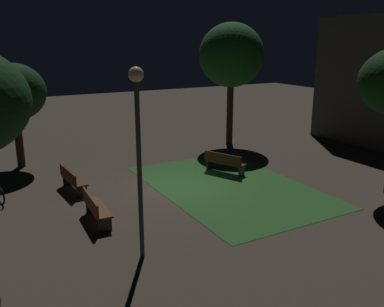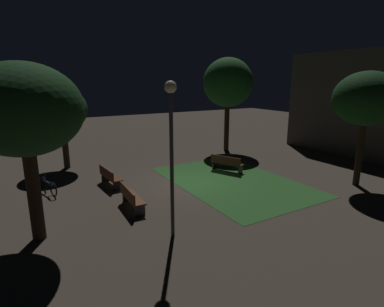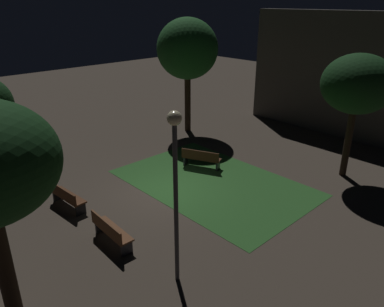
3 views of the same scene
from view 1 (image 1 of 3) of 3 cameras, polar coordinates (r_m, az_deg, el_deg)
name	(u,v)px [view 1 (image 1 of 3)]	position (r m, az deg, el deg)	size (l,w,h in m)	color
ground_plane	(176,188)	(15.69, -2.19, -4.78)	(60.00, 60.00, 0.00)	#473D33
grass_lawn	(229,186)	(15.90, 5.22, -4.53)	(8.09, 5.28, 0.01)	#2D6028
bench_path_side	(72,179)	(15.78, -16.37, -3.45)	(1.83, 0.61, 0.88)	#512D19
bench_corner	(95,207)	(13.01, -13.32, -7.30)	(1.82, 0.55, 0.88)	brown
bench_front_left	(224,162)	(17.29, 4.51, -1.21)	(1.84, 1.18, 0.88)	#422314
tree_back_right	(13,93)	(19.17, -23.61, 7.74)	(2.70, 2.70, 4.54)	#38281C
tree_tall_center	(231,56)	(21.92, 5.49, 13.40)	(3.37, 3.37, 6.36)	#38281C
lamp_post_path_center	(138,134)	(9.86, -7.51, 2.71)	(0.36, 0.36, 4.85)	#333338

